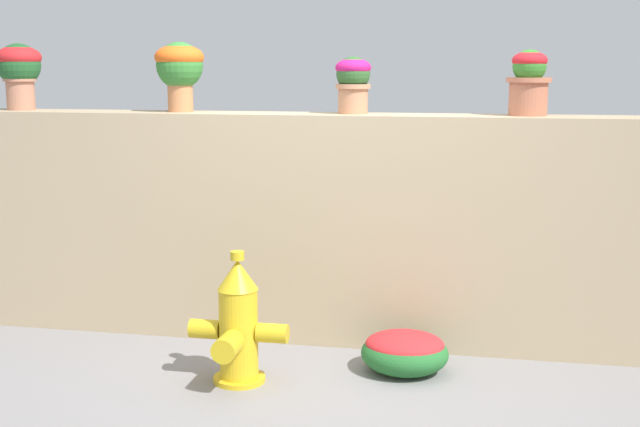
% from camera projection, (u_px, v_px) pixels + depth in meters
% --- Properties ---
extents(ground_plane, '(24.00, 24.00, 0.00)m').
position_uv_depth(ground_plane, '(321.00, 387.00, 4.90)').
color(ground_plane, gray).
extents(stone_wall, '(5.32, 0.42, 1.53)m').
position_uv_depth(stone_wall, '(347.00, 229.00, 5.65)').
color(stone_wall, tan).
rests_on(stone_wall, ground).
extents(potted_plant_0, '(0.32, 0.32, 0.47)m').
position_uv_depth(potted_plant_0, '(19.00, 68.00, 5.95)').
color(potted_plant_0, '#B6775C').
rests_on(potted_plant_0, stone_wall).
extents(potted_plant_1, '(0.33, 0.33, 0.47)m').
position_uv_depth(potted_plant_1, '(180.00, 66.00, 5.72)').
color(potted_plant_1, '#C27A4B').
rests_on(potted_plant_1, stone_wall).
extents(potted_plant_2, '(0.23, 0.23, 0.37)m').
position_uv_depth(potted_plant_2, '(353.00, 80.00, 5.50)').
color(potted_plant_2, tan).
rests_on(potted_plant_2, stone_wall).
extents(potted_plant_3, '(0.28, 0.28, 0.41)m').
position_uv_depth(potted_plant_3, '(529.00, 80.00, 5.30)').
color(potted_plant_3, '#B5684C').
rests_on(potted_plant_3, stone_wall).
extents(fire_hydrant, '(0.59, 0.47, 0.78)m').
position_uv_depth(fire_hydrant, '(238.00, 326.00, 4.93)').
color(fire_hydrant, gold).
rests_on(fire_hydrant, ground).
extents(flower_bush_left, '(0.53, 0.48, 0.26)m').
position_uv_depth(flower_bush_left, '(405.00, 351.00, 5.13)').
color(flower_bush_left, '#266A2E').
rests_on(flower_bush_left, ground).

